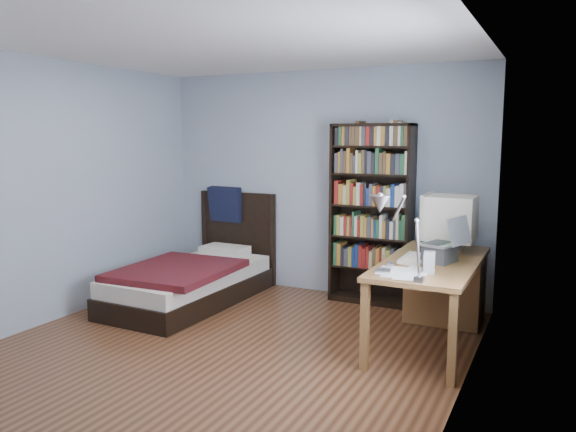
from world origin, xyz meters
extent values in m
plane|color=#4A2815|center=(0.00, 0.00, 0.00)|extent=(4.20, 4.20, 0.00)
plane|color=white|center=(0.00, 0.00, 2.50)|extent=(4.20, 4.20, 0.00)
cube|color=#98A6B2|center=(0.00, 2.10, 1.25)|extent=(3.80, 0.04, 2.50)
cube|color=#98A6B2|center=(-1.90, 0.00, 1.25)|extent=(0.04, 4.20, 2.50)
cube|color=#98A6B2|center=(1.90, 0.00, 1.25)|extent=(0.04, 4.20, 2.50)
cube|color=white|center=(1.89, -0.15, 1.45)|extent=(0.01, 1.14, 1.14)
cube|color=white|center=(1.88, -0.15, 1.45)|extent=(0.01, 1.00, 1.00)
cube|color=brown|center=(1.50, 0.98, 0.71)|extent=(0.75, 1.66, 0.04)
cube|color=brown|center=(1.18, 0.20, 0.34)|extent=(0.06, 0.06, 0.69)
cube|color=brown|center=(1.83, 0.20, 0.34)|extent=(0.06, 0.06, 0.69)
cube|color=brown|center=(1.18, 1.76, 0.34)|extent=(0.06, 0.06, 0.69)
cube|color=brown|center=(1.83, 1.76, 0.34)|extent=(0.06, 0.06, 0.69)
cube|color=brown|center=(1.50, 1.59, 0.34)|extent=(0.69, 0.40, 0.68)
cube|color=beige|center=(1.53, 1.47, 0.75)|extent=(0.28, 0.24, 0.03)
cylinder|color=beige|center=(1.53, 1.47, 0.79)|extent=(0.11, 0.11, 0.06)
cube|color=beige|center=(1.56, 1.47, 1.03)|extent=(0.43, 0.41, 0.41)
cube|color=#BCAE9C|center=(1.34, 1.47, 1.03)|extent=(0.04, 0.43, 0.43)
cube|color=#45A1F8|center=(1.33, 1.47, 1.03)|extent=(0.01, 0.32, 0.28)
cube|color=#2D2D30|center=(1.57, 0.95, 0.80)|extent=(0.28, 0.30, 0.14)
cube|color=#BBBBC0|center=(1.57, 0.95, 0.88)|extent=(0.33, 0.38, 0.02)
cube|color=#2D2D30|center=(1.55, 0.95, 0.90)|extent=(0.22, 0.28, 0.00)
cube|color=#BBBBC0|center=(1.72, 0.95, 1.00)|extent=(0.17, 0.33, 0.23)
cube|color=#0CBF26|center=(1.71, 0.95, 1.00)|extent=(0.13, 0.26, 0.18)
cube|color=#99999E|center=(1.58, 0.21, 0.75)|extent=(0.07, 0.06, 0.04)
cylinder|color=#99999E|center=(1.58, 0.14, 0.99)|extent=(0.02, 0.16, 0.43)
cylinder|color=#99999E|center=(1.50, -0.10, 1.30)|extent=(0.18, 0.36, 0.22)
cone|color=#99999E|center=(1.42, -0.27, 1.34)|extent=(0.13, 0.13, 0.11)
cube|color=#BCAE9C|center=(1.36, 0.92, 0.74)|extent=(0.17, 0.43, 0.04)
cube|color=gray|center=(1.58, 0.53, 0.81)|extent=(0.09, 0.09, 0.17)
cylinder|color=#073315|center=(1.39, 1.19, 0.79)|extent=(0.07, 0.07, 0.13)
ellipsoid|color=silver|center=(1.47, 1.28, 0.75)|extent=(0.07, 0.12, 0.04)
cube|color=#BBBBC0|center=(1.24, 0.65, 0.74)|extent=(0.07, 0.11, 0.02)
cube|color=gray|center=(1.26, 0.51, 0.74)|extent=(0.08, 0.11, 0.02)
cube|color=gray|center=(1.26, 0.37, 0.74)|extent=(0.14, 0.14, 0.02)
cube|color=black|center=(0.25, 1.94, 0.95)|extent=(0.03, 0.30, 1.90)
cube|color=black|center=(1.07, 1.94, 0.95)|extent=(0.03, 0.30, 1.90)
cube|color=black|center=(0.66, 1.94, 1.89)|extent=(0.86, 0.30, 0.03)
cube|color=black|center=(0.66, 1.94, 0.03)|extent=(0.86, 0.30, 0.06)
cube|color=black|center=(0.66, 2.08, 0.95)|extent=(0.86, 0.02, 1.90)
cube|color=olive|center=(0.66, 1.92, 0.98)|extent=(0.78, 0.22, 1.70)
cube|color=black|center=(-1.07, 1.05, 0.11)|extent=(1.01, 1.94, 0.22)
cube|color=beige|center=(-1.07, 1.05, 0.30)|extent=(0.96, 1.88, 0.16)
cube|color=maroon|center=(-1.04, 0.81, 0.41)|extent=(1.08, 1.30, 0.07)
cube|color=beige|center=(-1.07, 1.76, 0.43)|extent=(0.54, 0.35, 0.12)
cube|color=black|center=(-1.07, 2.06, 0.55)|extent=(1.02, 0.05, 1.10)
cylinder|color=black|center=(-1.55, 2.04, 0.55)|extent=(0.06, 0.06, 1.10)
cylinder|color=black|center=(-0.59, 2.04, 0.55)|extent=(0.06, 0.06, 1.10)
cube|color=black|center=(-1.22, 2.03, 0.95)|extent=(0.46, 0.20, 0.43)
camera|label=1|loc=(2.46, -3.72, 1.77)|focal=35.00mm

